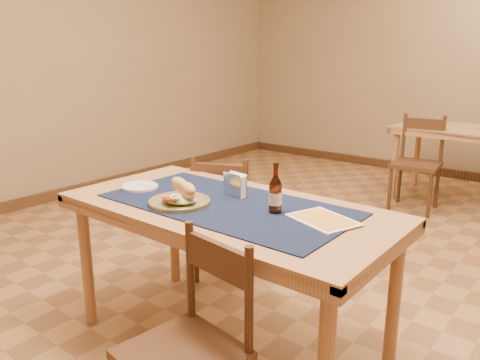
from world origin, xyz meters
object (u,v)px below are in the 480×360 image
Objects in this scene: sandwich_plate at (180,198)px; main_table at (227,221)px; chair_main_far at (226,215)px; napkin_holder at (235,185)px; beer_bottle at (275,194)px; chair_main_near at (190,346)px.

main_table is at bearing 41.05° from sandwich_plate.
chair_main_far is 0.74m from napkin_holder.
sandwich_plate is 0.46m from beer_bottle.
main_table is 0.79m from chair_main_far.
main_table is at bearing -68.87° from napkin_holder.
beer_bottle is 1.60× the size of napkin_holder.
sandwich_plate reaches higher than chair_main_far.
napkin_holder is (-0.30, 0.08, -0.03)m from beer_bottle.
chair_main_far is at bearing 114.59° from sandwich_plate.
napkin_holder is at bearing -45.50° from chair_main_far.
napkin_holder reaches higher than chair_main_far.
chair_main_near is 2.80× the size of sandwich_plate.
chair_main_far is 1.02× the size of chair_main_near.
sandwich_plate is at bearing -156.29° from beer_bottle.
chair_main_near is at bearing -42.12° from sandwich_plate.
sandwich_plate is at bearing -138.95° from main_table.
napkin_holder reaches higher than sandwich_plate.
beer_bottle is (0.41, 0.18, 0.05)m from sandwich_plate.
beer_bottle is at bearing 23.71° from sandwich_plate.
main_table is 0.70m from chair_main_near.
napkin_holder is at bearing 164.83° from beer_bottle.
main_table is 11.42× the size of napkin_holder.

